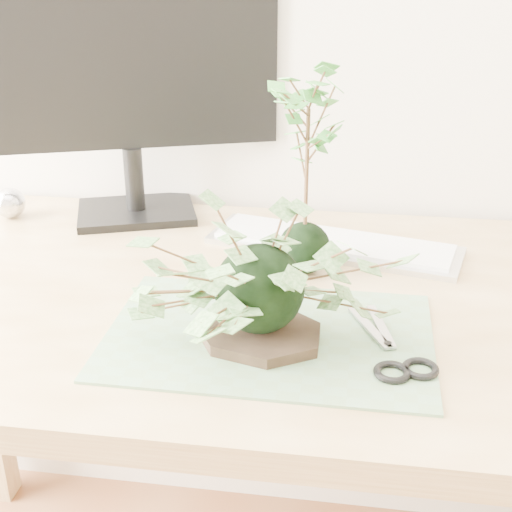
# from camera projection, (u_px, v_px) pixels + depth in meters

# --- Properties ---
(desk) EXTENTS (1.60, 0.70, 0.74)m
(desk) POSITION_uv_depth(u_px,v_px,m) (312.00, 347.00, 1.08)
(desk) COLOR tan
(desk) RESTS_ON ground_plane
(cutting_mat) EXTENTS (0.43, 0.29, 0.00)m
(cutting_mat) POSITION_uv_depth(u_px,v_px,m) (269.00, 335.00, 0.94)
(cutting_mat) COLOR #628459
(cutting_mat) RESTS_ON desk
(stone_dish) EXTENTS (0.21, 0.21, 0.01)m
(stone_dish) POSITION_uv_depth(u_px,v_px,m) (259.00, 333.00, 0.92)
(stone_dish) COLOR black
(stone_dish) RESTS_ON cutting_mat
(ivy_kokedama) EXTENTS (0.37, 0.37, 0.23)m
(ivy_kokedama) POSITION_uv_depth(u_px,v_px,m) (259.00, 250.00, 0.87)
(ivy_kokedama) COLOR black
(ivy_kokedama) RESTS_ON stone_dish
(maple_kokedama) EXTENTS (0.24, 0.24, 0.34)m
(maple_kokedama) POSITION_uv_depth(u_px,v_px,m) (308.00, 123.00, 1.02)
(maple_kokedama) COLOR black
(maple_kokedama) RESTS_ON desk
(keyboard) EXTENTS (0.44, 0.22, 0.02)m
(keyboard) POSITION_uv_depth(u_px,v_px,m) (333.00, 244.00, 1.20)
(keyboard) COLOR silver
(keyboard) RESTS_ON desk
(monitor) EXTENTS (0.51, 0.22, 0.47)m
(monitor) POSITION_uv_depth(u_px,v_px,m) (127.00, 68.00, 1.23)
(monitor) COLOR black
(monitor) RESTS_ON desk
(foil_ball) EXTENTS (0.06, 0.06, 0.06)m
(foil_ball) POSITION_uv_depth(u_px,v_px,m) (10.00, 203.00, 1.32)
(foil_ball) COLOR silver
(foil_ball) RESTS_ON desk
(scissors) EXTENTS (0.09, 0.19, 0.01)m
(scissors) POSITION_uv_depth(u_px,v_px,m) (391.00, 360.00, 0.87)
(scissors) COLOR #9D9D9F
(scissors) RESTS_ON cutting_mat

